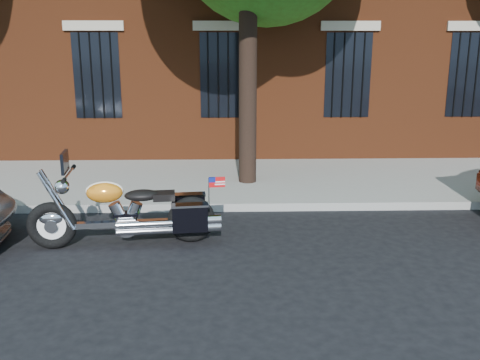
{
  "coord_description": "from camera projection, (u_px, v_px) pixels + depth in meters",
  "views": [
    {
      "loc": [
        0.04,
        -7.93,
        3.0
      ],
      "look_at": [
        0.28,
        0.8,
        0.73
      ],
      "focal_mm": 40.0,
      "sensor_mm": 36.0,
      "label": 1
    }
  ],
  "objects": [
    {
      "name": "curb",
      "position": [
        224.0,
        207.0,
        9.74
      ],
      "size": [
        40.0,
        0.16,
        0.15
      ],
      "primitive_type": "cube",
      "color": "gray",
      "rests_on": "ground"
    },
    {
      "name": "motorcycle",
      "position": [
        132.0,
        214.0,
        7.99
      ],
      "size": [
        2.93,
        1.0,
        1.46
      ],
      "rotation": [
        0.0,
        0.0,
        0.11
      ],
      "color": "black",
      "rests_on": "ground"
    },
    {
      "name": "ground",
      "position": [
        223.0,
        237.0,
        8.43
      ],
      "size": [
        120.0,
        120.0,
        0.0
      ],
      "primitive_type": "plane",
      "color": "black",
      "rests_on": "ground"
    },
    {
      "name": "sidewalk",
      "position": [
        224.0,
        181.0,
        11.56
      ],
      "size": [
        40.0,
        3.6,
        0.15
      ],
      "primitive_type": "cube",
      "color": "gray",
      "rests_on": "ground"
    }
  ]
}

